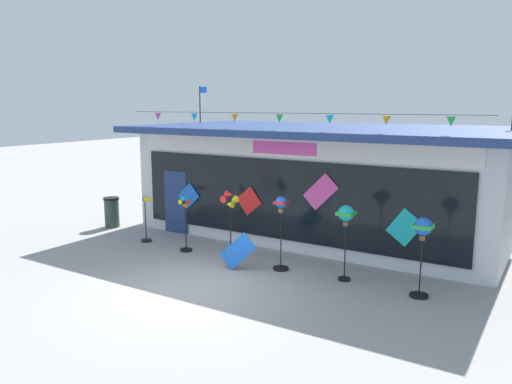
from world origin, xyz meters
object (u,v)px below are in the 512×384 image
Objects in this scene: wind_spinner_center_left at (230,211)px; wind_spinner_center_right at (281,219)px; kite_shop_building at (327,178)px; display_kite_on_ground at (238,251)px; wind_spinner_far_left at (148,213)px; wind_spinner_left at (185,223)px; trash_bin at (112,212)px; wind_spinner_far_right at (423,235)px; wind_spinner_right at (346,219)px.

wind_spinner_center_left is 1.56m from wind_spinner_center_right.
wind_spinner_center_left is (-0.85, -4.29, -0.42)m from kite_shop_building.
kite_shop_building is 5.09m from display_kite_on_ground.
wind_spinner_left reaches higher than wind_spinner_far_left.
wind_spinner_far_left is at bearing 174.25° from wind_spinner_left.
wind_spinner_far_left is 0.89× the size of wind_spinner_left.
wind_spinner_far_left reaches higher than display_kite_on_ground.
trash_bin is 1.12× the size of display_kite_on_ground.
wind_spinner_right is at bearing 176.34° from wind_spinner_far_right.
wind_spinner_right is at bearing 16.38° from display_kite_on_ground.
wind_spinner_center_right is (3.06, 0.03, 0.48)m from wind_spinner_left.
display_kite_on_ground is at bearing -42.93° from wind_spinner_center_left.
wind_spinner_left is 0.87× the size of wind_spinner_right.
wind_spinner_left is at bearing -179.67° from wind_spinner_far_right.
wind_spinner_center_right is 1.35m from display_kite_on_ground.
wind_spinner_center_left reaches higher than trash_bin.
display_kite_on_ground is at bearing -163.62° from wind_spinner_right.
wind_spinner_left is 3.10m from wind_spinner_center_right.
kite_shop_building is 5.97m from wind_spinner_far_right.
wind_spinner_center_left is at bearing -101.18° from kite_shop_building.
wind_spinner_center_left is at bearing -178.16° from wind_spinner_right.
wind_spinner_right reaches higher than wind_spinner_far_right.
wind_spinner_far_left is at bearing 178.43° from wind_spinner_center_right.
wind_spinner_right is 8.74m from trash_bin.
wind_spinner_right reaches higher than wind_spinner_left.
kite_shop_building is at bearing 61.57° from wind_spinner_left.
kite_shop_building reaches higher than wind_spinner_left.
kite_shop_building reaches higher than trash_bin.
wind_spinner_right is 1.78× the size of trash_bin.
wind_spinner_center_left reaches higher than wind_spinner_left.
display_kite_on_ground is (-0.16, -4.93, -1.23)m from kite_shop_building.
wind_spinner_left is 0.84× the size of wind_spinner_center_left.
display_kite_on_ground is (3.74, -0.75, -0.40)m from wind_spinner_far_left.
trash_bin is (-10.42, 0.84, -0.85)m from wind_spinner_far_right.
display_kite_on_ground is (0.69, -0.64, -0.81)m from wind_spinner_center_left.
wind_spinner_far_left is 1.38× the size of trash_bin.
wind_spinner_right reaches higher than wind_spinner_far_left.
wind_spinner_far_left is at bearing 168.69° from display_kite_on_ground.
wind_spinner_center_right is at bearing -6.91° from trash_bin.
wind_spinner_center_right reaches higher than wind_spinner_far_right.
kite_shop_building is at bearing 88.11° from display_kite_on_ground.
wind_spinner_far_left is at bearing 179.15° from wind_spinner_far_right.
wind_spinner_far_left is 1.54× the size of display_kite_on_ground.
wind_spinner_right reaches higher than trash_bin.
wind_spinner_left is 6.50m from wind_spinner_far_right.
wind_spinner_center_left is at bearing -2.05° from wind_spinner_far_left.
trash_bin is (-8.66, 0.73, -0.97)m from wind_spinner_right.
wind_spinner_left is 4.06m from trash_bin.
wind_spinner_left is (1.55, -0.16, -0.07)m from wind_spinner_far_left.
wind_spinner_center_right is at bearing 35.37° from display_kite_on_ground.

